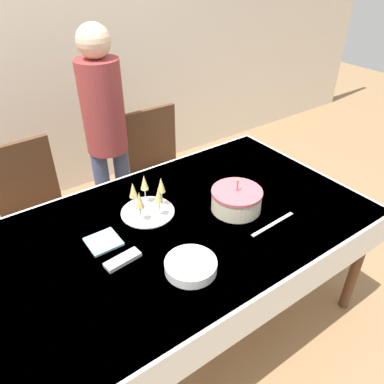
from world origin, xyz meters
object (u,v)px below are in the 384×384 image
at_px(birthday_cake, 236,200).
at_px(plate_stack_main, 191,266).
at_px(champagne_tray, 148,199).
at_px(dining_chair_far_right, 160,167).
at_px(dining_chair_far_left, 37,210).
at_px(person_standing, 105,124).

height_order(birthday_cake, plate_stack_main, birthday_cake).
bearing_deg(champagne_tray, dining_chair_far_right, 55.27).
height_order(dining_chair_far_left, plate_stack_main, dining_chair_far_left).
relative_size(dining_chair_far_left, champagne_tray, 3.41).
distance_m(dining_chair_far_left, dining_chair_far_right, 0.93).
relative_size(champagne_tray, plate_stack_main, 1.23).
bearing_deg(dining_chair_far_right, dining_chair_far_left, -180.00).
bearing_deg(plate_stack_main, dining_chair_far_left, 107.11).
distance_m(birthday_cake, person_standing, 1.09).
bearing_deg(birthday_cake, plate_stack_main, -153.58).
relative_size(dining_chair_far_left, plate_stack_main, 4.21).
distance_m(dining_chair_far_right, birthday_cake, 1.02).
distance_m(plate_stack_main, person_standing, 1.30).
xyz_separation_m(birthday_cake, plate_stack_main, (-0.46, -0.23, -0.03)).
distance_m(dining_chair_far_left, person_standing, 0.71).
bearing_deg(dining_chair_far_right, birthday_cake, -96.09).
bearing_deg(plate_stack_main, champagne_tray, 82.60).
height_order(dining_chair_far_left, champagne_tray, dining_chair_far_left).
bearing_deg(person_standing, dining_chair_far_right, -11.65).
relative_size(birthday_cake, person_standing, 0.17).
relative_size(dining_chair_far_right, person_standing, 0.61).
height_order(champagne_tray, plate_stack_main, champagne_tray).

